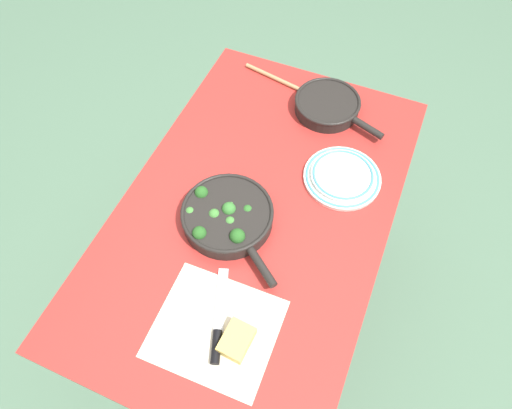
# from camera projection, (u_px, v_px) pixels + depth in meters

# --- Properties ---
(ground_plane) EXTENTS (14.00, 14.00, 0.00)m
(ground_plane) POSITION_uv_depth(u_px,v_px,m) (256.00, 298.00, 2.05)
(ground_plane) COLOR #51755B
(dining_table_red) EXTENTS (1.29, 0.80, 0.76)m
(dining_table_red) POSITION_uv_depth(u_px,v_px,m) (256.00, 222.00, 1.48)
(dining_table_red) COLOR #B72D28
(dining_table_red) RESTS_ON ground_plane
(skillet_broccoli) EXTENTS (0.31, 0.36, 0.07)m
(skillet_broccoli) POSITION_uv_depth(u_px,v_px,m) (227.00, 216.00, 1.35)
(skillet_broccoli) COLOR black
(skillet_broccoli) RESTS_ON dining_table_red
(skillet_eggs) EXTENTS (0.23, 0.34, 0.05)m
(skillet_eggs) POSITION_uv_depth(u_px,v_px,m) (328.00, 105.00, 1.60)
(skillet_eggs) COLOR black
(skillet_eggs) RESTS_ON dining_table_red
(wooden_spoon) EXTENTS (0.10, 0.39, 0.02)m
(wooden_spoon) POSITION_uv_depth(u_px,v_px,m) (301.00, 90.00, 1.67)
(wooden_spoon) COLOR tan
(wooden_spoon) RESTS_ON dining_table_red
(parchment_sheet) EXTENTS (0.29, 0.32, 0.00)m
(parchment_sheet) POSITION_uv_depth(u_px,v_px,m) (216.00, 328.00, 1.20)
(parchment_sheet) COLOR beige
(parchment_sheet) RESTS_ON dining_table_red
(grater_knife) EXTENTS (0.26, 0.12, 0.02)m
(grater_knife) POSITION_uv_depth(u_px,v_px,m) (218.00, 328.00, 1.19)
(grater_knife) COLOR silver
(grater_knife) RESTS_ON dining_table_red
(cheese_block) EXTENTS (0.10, 0.08, 0.04)m
(cheese_block) POSITION_uv_depth(u_px,v_px,m) (237.00, 340.00, 1.16)
(cheese_block) COLOR #E0C15B
(cheese_block) RESTS_ON dining_table_red
(dinner_plate_stack) EXTENTS (0.25, 0.25, 0.03)m
(dinner_plate_stack) POSITION_uv_depth(u_px,v_px,m) (342.00, 176.00, 1.45)
(dinner_plate_stack) COLOR silver
(dinner_plate_stack) RESTS_ON dining_table_red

